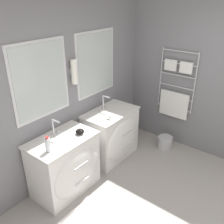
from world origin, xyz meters
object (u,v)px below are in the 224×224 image
Objects in this scene: waste_bin at (165,142)px; amenity_bowl at (80,132)px; vanity_left at (66,165)px; toiletry_bottle at (48,145)px; vanity_right at (112,134)px.

amenity_bowl is at bearing 161.03° from waste_bin.
vanity_left is 7.86× the size of amenity_bowl.
vanity_left is 3.51× the size of waste_bin.
waste_bin is (2.05, -0.54, -0.79)m from toiletry_bottle.
toiletry_bottle is at bearing -177.56° from vanity_right.
toiletry_bottle reaches higher than vanity_left.
amenity_bowl is (0.51, -0.01, -0.06)m from toiletry_bottle.
toiletry_bottle is at bearing -168.95° from vanity_left.
vanity_left is at bearing 164.54° from amenity_bowl.
amenity_bowl is at bearing -15.46° from vanity_left.
vanity_right is at bearing 2.44° from toiletry_bottle.
vanity_right is 3.51× the size of waste_bin.
amenity_bowl is 1.78m from waste_bin.
toiletry_bottle is (-1.29, -0.05, 0.49)m from vanity_right.
waste_bin is (0.75, -0.59, -0.30)m from vanity_right.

